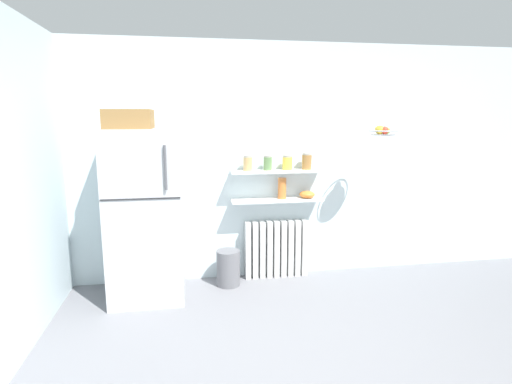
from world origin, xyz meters
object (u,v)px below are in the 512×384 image
storage_jar_2 (287,163)px  trash_bin (228,268)px  storage_jar_0 (248,163)px  storage_jar_1 (268,163)px  vase (282,188)px  refrigerator (145,211)px  hanging_fruit_basket (382,131)px  shelf_bowl (307,194)px  radiator (276,249)px  storage_jar_3 (307,161)px

storage_jar_2 → trash_bin: size_ratio=0.41×
storage_jar_0 → storage_jar_1: 0.22m
vase → refrigerator: bearing=-170.2°
hanging_fruit_basket → vase: bearing=159.8°
shelf_bowl → trash_bin: size_ratio=0.45×
vase → hanging_fruit_basket: size_ratio=0.78×
radiator → trash_bin: radiator is taller
refrigerator → storage_jar_2: bearing=9.4°
vase → hanging_fruit_basket: 1.21m
storage_jar_0 → shelf_bowl: size_ratio=0.94×
storage_jar_1 → storage_jar_2: storage_jar_1 is taller
refrigerator → vase: bearing=9.8°
shelf_bowl → trash_bin: 1.19m
storage_jar_1 → storage_jar_3: storage_jar_3 is taller
vase → storage_jar_0: bearing=180.0°
storage_jar_1 → trash_bin: size_ratio=0.42×
refrigerator → shelf_bowl: size_ratio=10.67×
radiator → vase: size_ratio=3.05×
vase → storage_jar_3: bearing=0.0°
radiator → hanging_fruit_basket: bearing=-20.7°
storage_jar_3 → shelf_bowl: (0.01, 0.00, -0.37)m
radiator → trash_bin: bearing=-164.0°
radiator → hanging_fruit_basket: hanging_fruit_basket is taller
storage_jar_0 → storage_jar_2: (0.44, -0.00, -0.00)m
storage_jar_3 → hanging_fruit_basket: bearing=-27.2°
shelf_bowl → hanging_fruit_basket: (0.68, -0.36, 0.71)m
storage_jar_1 → trash_bin: (-0.46, -0.13, -1.12)m
vase → trash_bin: 1.05m
storage_jar_2 → trash_bin: 1.31m
storage_jar_1 → radiator: bearing=15.3°
storage_jar_3 → hanging_fruit_basket: size_ratio=0.60×
radiator → shelf_bowl: 0.71m
radiator → storage_jar_3: bearing=-5.2°
storage_jar_0 → vase: size_ratio=0.70×
radiator → storage_jar_2: storage_jar_2 is taller
storage_jar_1 → shelf_bowl: 0.58m
storage_jar_2 → shelf_bowl: bearing=0.0°
storage_jar_3 → hanging_fruit_basket: (0.69, -0.36, 0.34)m
storage_jar_0 → storage_jar_2: size_ratio=1.03×
storage_jar_2 → hanging_fruit_basket: size_ratio=0.53×
storage_jar_1 → shelf_bowl: (0.45, -0.00, -0.36)m
storage_jar_3 → hanging_fruit_basket: hanging_fruit_basket is taller
radiator → storage_jar_3: size_ratio=3.93×
radiator → refrigerator: bearing=-168.7°
refrigerator → storage_jar_2: size_ratio=11.69×
storage_jar_0 → vase: 0.48m
refrigerator → vase: size_ratio=8.03×
vase → storage_jar_1: bearing=180.0°
shelf_bowl → trash_bin: shelf_bowl is taller
radiator → vase: (0.05, -0.03, 0.70)m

